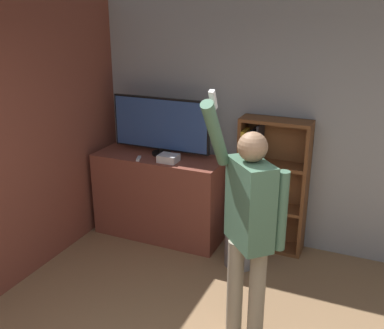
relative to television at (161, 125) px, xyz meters
The scene contains 9 objects.
wall_back 1.54m from the television, 13.19° to the left, with size 6.62×0.06×2.70m.
wall_side_brick 1.44m from the television, 125.99° to the right, with size 0.06×4.56×2.70m.
tv_ledge 0.83m from the television, 90.00° to the right, with size 1.48×0.58×0.98m.
television is the anchor object (origin of this frame).
game_console 0.41m from the television, 46.43° to the right, with size 0.21×0.17×0.08m.
remote_loose 0.45m from the television, 119.86° to the right, with size 0.08×0.14×0.02m.
bookshelf 1.34m from the television, ahead, with size 0.74×0.28×1.48m.
person 2.02m from the television, 43.64° to the right, with size 0.56×0.56×2.07m.
waste_bin 1.58m from the television, 16.71° to the right, with size 0.33×0.33×0.42m.
Camera 1 is at (0.78, -1.66, 2.59)m, focal length 42.00 mm.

